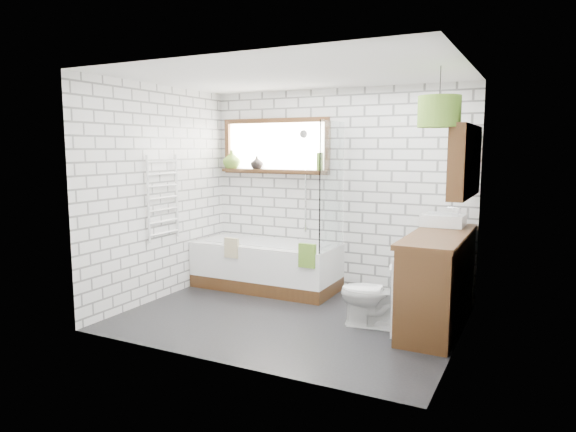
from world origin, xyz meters
The scene contains 22 objects.
floor centered at (0.00, 0.00, -0.01)m, with size 3.40×2.60×0.01m, color black.
ceiling centered at (0.00, 0.00, 2.50)m, with size 3.40×2.60×0.01m, color white.
wall_back centered at (0.00, 1.30, 1.25)m, with size 3.40×0.01×2.50m, color white.
wall_front centered at (0.00, -1.30, 1.25)m, with size 3.40×0.01×2.50m, color white.
wall_left centered at (-1.70, 0.00, 1.25)m, with size 0.01×2.60×2.50m, color white.
wall_right centered at (1.70, 0.00, 1.25)m, with size 0.01×2.60×2.50m, color white.
window centered at (-0.85, 1.26, 1.80)m, with size 1.52×0.16×0.68m, color #39200F.
towel_radiator centered at (-1.66, 0.00, 1.20)m, with size 0.06×0.52×1.00m, color white.
mirror_cabinet centered at (1.62, 0.60, 1.65)m, with size 0.16×1.20×0.70m, color #39200F.
shower_riser centered at (-0.40, 1.26, 1.35)m, with size 0.02×0.02×1.30m, color silver.
bathtub centered at (-0.78, 0.90, 0.29)m, with size 1.81×0.80×0.59m, color white.
shower_screen centered at (0.10, 0.90, 1.34)m, with size 0.02×0.72×1.50m, color white.
towel_green centered at (-0.03, 0.50, 0.57)m, with size 0.20×0.06×0.28m, color #567E26.
towel_beige centered at (-1.04, 0.50, 0.57)m, with size 0.19×0.05×0.24m, color tan.
vanity centered at (1.43, 0.47, 0.47)m, with size 0.53×1.65×0.94m, color #39200F.
basin centered at (1.37, 0.97, 1.01)m, with size 0.44×0.38×0.13m, color white.
tap centered at (1.53, 0.97, 1.07)m, with size 0.03×0.03×0.16m, color silver.
toilet centered at (0.87, 0.13, 0.34)m, with size 0.66×0.38×0.67m, color white.
vase_olive centered at (-1.50, 1.23, 1.60)m, with size 0.24×0.24×0.25m, color olive.
vase_dark centered at (-1.10, 1.23, 1.57)m, with size 0.16×0.16×0.17m, color black.
bottle centered at (-0.20, 1.23, 1.59)m, with size 0.07×0.07×0.22m, color olive.
pendant centered at (1.45, 0.09, 2.10)m, with size 0.38×0.38×0.28m, color #567E26.
Camera 1 is at (2.34, -4.69, 1.78)m, focal length 32.00 mm.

